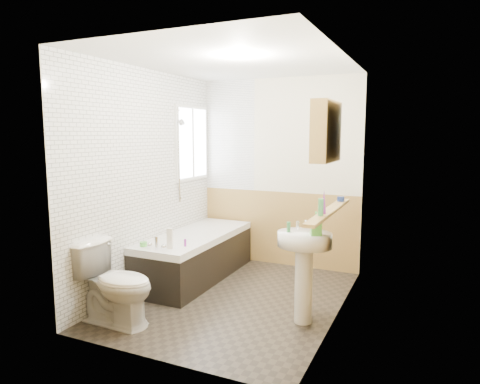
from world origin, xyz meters
name	(u,v)px	position (x,y,z in m)	size (l,w,h in m)	color
floor	(234,299)	(0.00, 0.00, 0.00)	(2.80, 2.80, 0.00)	#2A241D
ceiling	(234,61)	(0.00, 0.00, 2.50)	(2.80, 2.80, 0.00)	white
wall_back	(279,173)	(0.00, 1.41, 1.25)	(2.20, 0.02, 2.50)	beige
wall_front	(154,205)	(0.00, -1.41, 1.25)	(2.20, 0.02, 2.50)	beige
wall_left	(147,180)	(-1.11, 0.00, 1.25)	(0.02, 2.80, 2.50)	beige
wall_right	(341,190)	(1.11, 0.00, 1.25)	(0.02, 2.80, 2.50)	beige
wainscot_right	(336,267)	(1.09, 0.00, 0.50)	(0.01, 2.80, 1.00)	#B08A48
wainscot_front	(158,299)	(0.00, -1.39, 0.50)	(2.20, 0.01, 1.00)	#B08A48
wainscot_back	(278,228)	(0.00, 1.39, 0.50)	(2.20, 0.01, 1.00)	#B08A48
tile_cladding_left	(149,180)	(-1.09, 0.00, 1.25)	(0.01, 2.80, 2.50)	white
tile_return_back	(229,135)	(-0.73, 1.39, 1.75)	(0.75, 0.01, 1.50)	white
window	(192,143)	(-1.06, 0.95, 1.65)	(0.03, 0.79, 0.99)	white
bathtub	(196,255)	(-0.73, 0.43, 0.29)	(0.70, 1.82, 0.70)	black
shower_riser	(179,147)	(-1.04, 0.59, 1.61)	(0.10, 0.08, 1.20)	silver
toilet	(115,284)	(-0.76, -1.00, 0.38)	(0.44, 0.79, 0.77)	white
sink	(304,259)	(0.84, -0.25, 0.62)	(0.51, 0.41, 0.98)	white
pine_shelf	(330,211)	(1.04, -0.14, 1.07)	(0.10, 1.46, 0.03)	#B08A48
medicine_cabinet	(326,132)	(1.01, -0.25, 1.79)	(0.15, 0.59, 0.53)	#B08A48
foam_can	(321,207)	(1.04, -0.48, 1.16)	(0.05, 0.05, 0.15)	#388447
green_bottle	(324,202)	(1.04, -0.38, 1.19)	(0.04, 0.04, 0.21)	purple
black_jar	(341,199)	(1.04, 0.37, 1.11)	(0.07, 0.07, 0.05)	navy
soap_bottle	(316,230)	(0.96, -0.32, 0.92)	(0.10, 0.21, 0.10)	#59C647
clear_bottle	(289,227)	(0.70, -0.31, 0.92)	(0.03, 0.03, 0.10)	#388447
blue_gel	(170,239)	(-0.62, -0.29, 0.67)	(0.06, 0.04, 0.22)	silver
cream_jar	(143,244)	(-0.94, -0.33, 0.58)	(0.08, 0.08, 0.05)	#59C647
orange_bottle	(185,243)	(-0.52, -0.14, 0.60)	(0.03, 0.03, 0.08)	purple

